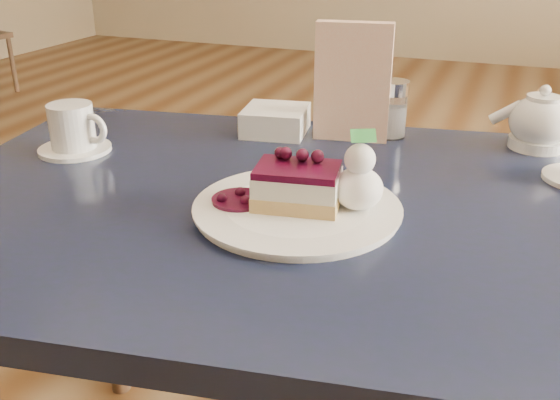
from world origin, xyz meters
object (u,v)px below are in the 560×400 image
(main_table, at_px, (302,245))
(coffee_set, at_px, (74,131))
(dessert_plate, at_px, (297,209))
(cheesecake_slice, at_px, (297,186))
(tea_set, at_px, (547,131))

(main_table, relative_size, coffee_set, 9.44)
(dessert_plate, height_order, cheesecake_slice, cheesecake_slice)
(dessert_plate, xyz_separation_m, coffee_set, (-0.48, 0.10, 0.03))
(main_table, xyz_separation_m, dessert_plate, (0.01, -0.05, 0.09))
(dessert_plate, xyz_separation_m, tea_set, (0.34, 0.40, 0.04))
(dessert_plate, relative_size, cheesecake_slice, 2.21)
(coffee_set, relative_size, tea_set, 0.54)
(dessert_plate, bearing_deg, coffee_set, 167.64)
(dessert_plate, bearing_deg, cheesecake_slice, 0.00)
(tea_set, bearing_deg, coffee_set, -159.75)
(coffee_set, bearing_deg, tea_set, 20.25)
(cheesecake_slice, distance_m, coffee_set, 0.49)
(dessert_plate, distance_m, cheesecake_slice, 0.04)
(dessert_plate, xyz_separation_m, cheesecake_slice, (0.00, 0.00, 0.04))
(cheesecake_slice, relative_size, coffee_set, 0.95)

